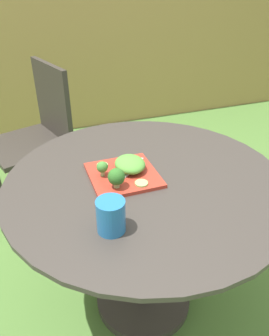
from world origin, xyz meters
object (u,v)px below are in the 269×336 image
at_px(patio_chair, 39,127).
at_px(salad_plate, 123,175).
at_px(drinking_glass, 111,217).
at_px(fork, 131,169).

xyz_separation_m(patio_chair, salad_plate, (0.24, -0.97, 0.19)).
distance_m(patio_chair, salad_plate, 1.01).
distance_m(patio_chair, drinking_glass, 1.26).
distance_m(drinking_glass, fork, 0.32).
height_order(patio_chair, fork, patio_chair).
bearing_deg(fork, drinking_glass, -119.49).
relative_size(salad_plate, fork, 1.94).
bearing_deg(drinking_glass, patio_chair, 95.31).
height_order(drinking_glass, fork, drinking_glass).
xyz_separation_m(salad_plate, fork, (0.04, 0.02, 0.01)).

